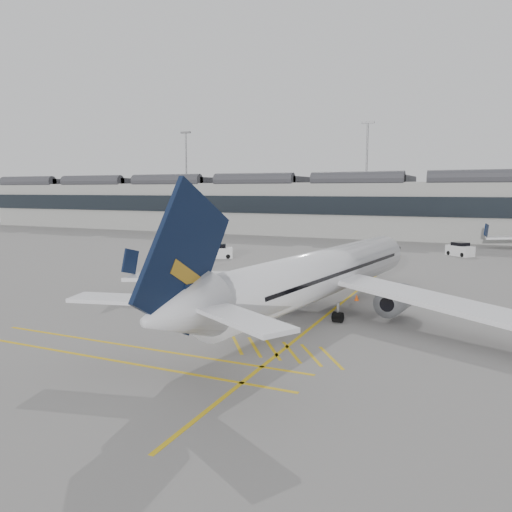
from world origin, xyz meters
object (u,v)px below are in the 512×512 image
at_px(ramp_agent_b, 271,300).
at_px(pushback_tug, 173,280).
at_px(airliner_main, 319,275).
at_px(ramp_agent_a, 256,291).
at_px(belt_loader, 283,290).
at_px(baggage_cart_a, 255,296).

height_order(ramp_agent_b, pushback_tug, ramp_agent_b).
bearing_deg(airliner_main, pushback_tug, 174.25).
distance_m(airliner_main, ramp_agent_a, 6.50).
distance_m(airliner_main, pushback_tug, 16.84).
xyz_separation_m(airliner_main, ramp_agent_a, (-6.00, 1.50, -2.00)).
distance_m(belt_loader, pushback_tug, 11.45).
bearing_deg(airliner_main, ramp_agent_a, 174.47).
distance_m(airliner_main, baggage_cart_a, 5.91).
bearing_deg(airliner_main, baggage_cart_a, -172.98).
relative_size(belt_loader, ramp_agent_a, 2.61).
relative_size(baggage_cart_a, pushback_tug, 0.61).
xyz_separation_m(ramp_agent_a, pushback_tug, (-10.16, 2.60, -0.30)).
bearing_deg(ramp_agent_b, airliner_main, 166.02).
height_order(belt_loader, baggage_cart_a, belt_loader).
distance_m(ramp_agent_b, pushback_tug, 13.19).
relative_size(ramp_agent_a, pushback_tug, 0.64).
height_order(ramp_agent_a, pushback_tug, ramp_agent_a).
xyz_separation_m(airliner_main, pushback_tug, (-16.17, 4.09, -2.30)).
bearing_deg(ramp_agent_a, pushback_tug, 148.99).
bearing_deg(pushback_tug, ramp_agent_a, -27.70).
xyz_separation_m(baggage_cart_a, ramp_agent_b, (1.70, -0.63, -0.05)).
bearing_deg(pushback_tug, belt_loader, -10.38).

